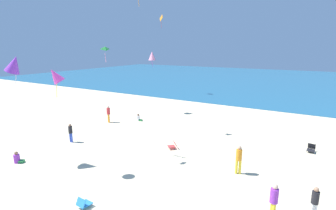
{
  "coord_description": "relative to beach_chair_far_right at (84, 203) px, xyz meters",
  "views": [
    {
      "loc": [
        7.71,
        -6.19,
        7.16
      ],
      "look_at": [
        0.0,
        6.89,
        3.69
      ],
      "focal_mm": 26.86,
      "sensor_mm": 36.0,
      "label": 1
    }
  ],
  "objects": [
    {
      "name": "person_6",
      "position": [
        -6.36,
        12.58,
        0.02
      ],
      "size": [
        0.62,
        0.43,
        0.71
      ],
      "rotation": [
        0.0,
        0.0,
        0.26
      ],
      "color": "white",
      "rests_on": "ground_plane"
    },
    {
      "name": "kite_orange",
      "position": [
        -12.58,
        26.94,
        11.24
      ],
      "size": [
        0.93,
        0.67,
        1.99
      ],
      "rotation": [
        0.0,
        0.0,
        2.84
      ],
      "color": "orange"
    },
    {
      "name": "kite_pink",
      "position": [
        -6.97,
        16.06,
        6.07
      ],
      "size": [
        1.04,
        1.03,
        1.71
      ],
      "rotation": [
        0.0,
        0.0,
        1.97
      ],
      "color": "pink"
    },
    {
      "name": "person_0",
      "position": [
        -8.54,
        10.64,
        0.71
      ],
      "size": [
        0.45,
        0.45,
        1.66
      ],
      "rotation": [
        0.0,
        0.0,
        1.02
      ],
      "color": "orange",
      "rests_on": "ground_plane"
    },
    {
      "name": "person_2",
      "position": [
        9.04,
        4.47,
        0.61
      ],
      "size": [
        0.42,
        0.42,
        1.49
      ],
      "rotation": [
        0.0,
        0.0,
        2.25
      ],
      "color": "white",
      "rests_on": "ground_plane"
    },
    {
      "name": "person_4",
      "position": [
        7.55,
        3.49,
        0.73
      ],
      "size": [
        0.46,
        0.46,
        1.69
      ],
      "rotation": [
        0.0,
        0.0,
        0.49
      ],
      "color": "yellow",
      "rests_on": "ground_plane"
    },
    {
      "name": "beach_chair_near_camera",
      "position": [
        8.78,
        12.56,
        0.0
      ],
      "size": [
        0.55,
        0.72,
        0.57
      ],
      "rotation": [
        0.0,
        0.0,
        4.62
      ],
      "color": "black",
      "rests_on": "ground_plane"
    },
    {
      "name": "person_5",
      "position": [
        5.2,
        6.8,
        0.74
      ],
      "size": [
        0.45,
        0.45,
        1.71
      ],
      "rotation": [
        0.0,
        0.0,
        1.96
      ],
      "color": "yellow",
      "rests_on": "ground_plane"
    },
    {
      "name": "person_1",
      "position": [
        -7.3,
        1.1,
        0.03
      ],
      "size": [
        0.67,
        0.6,
        0.75
      ],
      "rotation": [
        0.0,
        0.0,
        0.61
      ],
      "color": "purple",
      "rests_on": "ground_plane"
    },
    {
      "name": "beach_chair_far_right",
      "position": [
        0.0,
        0.0,
        0.0
      ],
      "size": [
        0.58,
        0.62,
        0.52
      ],
      "rotation": [
        0.0,
        0.0,
        1.49
      ],
      "color": "#2370B2",
      "rests_on": "ground_plane"
    },
    {
      "name": "ground_plane",
      "position": [
        0.77,
        9.4,
        -0.24
      ],
      "size": [
        120.0,
        120.0,
        0.0
      ],
      "primitive_type": "plane",
      "color": "beige"
    },
    {
      "name": "kite_purple",
      "position": [
        -6.76,
        1.38,
        5.98
      ],
      "size": [
        1.38,
        1.26,
        1.81
      ],
      "rotation": [
        0.0,
        0.0,
        5.22
      ],
      "color": "purple"
    },
    {
      "name": "kite_green",
      "position": [
        -2.46,
        4.44,
        6.89
      ],
      "size": [
        0.51,
        0.56,
        0.99
      ],
      "rotation": [
        0.0,
        0.0,
        1.13
      ],
      "color": "green"
    },
    {
      "name": "ocean_water",
      "position": [
        0.77,
        53.65,
        -0.22
      ],
      "size": [
        120.0,
        60.0,
        0.05
      ],
      "primitive_type": "cube",
      "color": "#236084",
      "rests_on": "ground_plane"
    },
    {
      "name": "person_3",
      "position": [
        -7.32,
        5.22,
        0.61
      ],
      "size": [
        0.3,
        0.3,
        1.48
      ],
      "rotation": [
        0.0,
        0.0,
        1.61
      ],
      "color": "blue",
      "rests_on": "ground_plane"
    },
    {
      "name": "kite_magenta",
      "position": [
        -3.49,
        1.69,
        5.46
      ],
      "size": [
        1.07,
        1.11,
        1.67
      ],
      "rotation": [
        0.0,
        0.0,
        5.59
      ],
      "color": "#DB3DA8"
    },
    {
      "name": "beach_chair_far_left",
      "position": [
        0.13,
        8.09,
        0.03
      ],
      "size": [
        0.79,
        0.79,
        0.58
      ],
      "rotation": [
        0.0,
        0.0,
        3.9
      ],
      "color": "#D13D3D",
      "rests_on": "ground_plane"
    }
  ]
}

